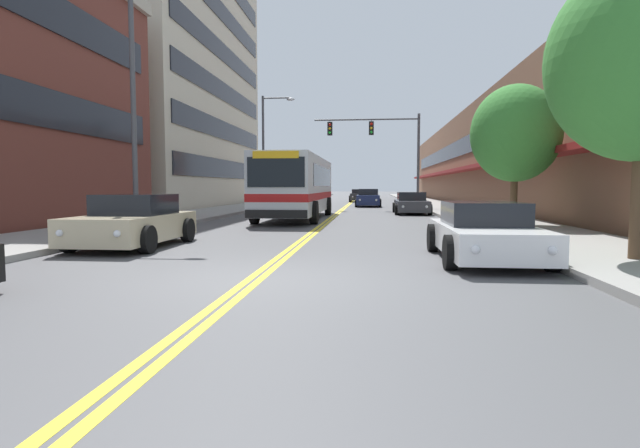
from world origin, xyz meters
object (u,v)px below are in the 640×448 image
(car_white_parked_right_foreground, at_px, (484,233))
(traffic_signal_mast, at_px, (382,141))
(car_dark_grey_parked_right_mid, at_px, (411,204))
(city_bus, at_px, (297,184))
(street_lamp_left_near, at_px, (143,88))
(street_lamp_left_far, at_px, (268,142))
(fire_hydrant, at_px, (512,224))
(car_red_moving_third, at_px, (366,195))
(car_charcoal_moving_lead, at_px, (360,196))
(street_tree_right_mid, at_px, (516,134))
(car_beige_parked_left_near, at_px, (134,222))
(car_navy_moving_second, at_px, (368,198))

(car_white_parked_right_foreground, height_order, traffic_signal_mast, traffic_signal_mast)
(car_white_parked_right_foreground, height_order, car_dark_grey_parked_right_mid, car_dark_grey_parked_right_mid)
(city_bus, xyz_separation_m, street_lamp_left_near, (-3.31, -9.92, 2.89))
(street_lamp_left_far, distance_m, fire_hydrant, 22.28)
(car_dark_grey_parked_right_mid, bearing_deg, car_red_moving_third, 95.32)
(car_charcoal_moving_lead, height_order, car_red_moving_third, car_charcoal_moving_lead)
(street_lamp_left_near, distance_m, street_tree_right_mid, 13.18)
(car_charcoal_moving_lead, height_order, fire_hydrant, car_charcoal_moving_lead)
(car_beige_parked_left_near, height_order, car_red_moving_third, car_beige_parked_left_near)
(city_bus, height_order, car_dark_grey_parked_right_mid, city_bus)
(street_lamp_left_near, distance_m, street_lamp_left_far, 18.58)
(car_beige_parked_left_near, relative_size, traffic_signal_mast, 0.60)
(city_bus, distance_m, car_red_moving_third, 36.84)
(car_red_moving_third, distance_m, traffic_signal_mast, 26.89)
(street_lamp_left_far, bearing_deg, car_dark_grey_parked_right_mid, -21.51)
(traffic_signal_mast, distance_m, street_lamp_left_near, 21.51)
(car_white_parked_right_foreground, distance_m, street_tree_right_mid, 9.32)
(car_charcoal_moving_lead, bearing_deg, car_white_parked_right_foreground, -85.03)
(car_navy_moving_second, relative_size, fire_hydrant, 6.07)
(car_white_parked_right_foreground, xyz_separation_m, fire_hydrant, (1.51, 3.37, -0.04))
(street_tree_right_mid, bearing_deg, fire_hydrant, -105.56)
(street_lamp_left_far, bearing_deg, street_tree_right_mid, -48.72)
(car_dark_grey_parked_right_mid, xyz_separation_m, car_charcoal_moving_lead, (-3.53, 22.98, 0.04))
(car_white_parked_right_foreground, height_order, street_tree_right_mid, street_tree_right_mid)
(car_white_parked_right_foreground, distance_m, car_dark_grey_parked_right_mid, 18.69)
(car_dark_grey_parked_right_mid, height_order, street_tree_right_mid, street_tree_right_mid)
(traffic_signal_mast, bearing_deg, car_beige_parked_left_near, -107.42)
(traffic_signal_mast, bearing_deg, fire_hydrant, -81.05)
(car_white_parked_right_foreground, relative_size, car_charcoal_moving_lead, 0.99)
(street_lamp_left_near, bearing_deg, car_white_parked_right_foreground, -21.88)
(street_lamp_left_near, bearing_deg, street_tree_right_mid, 20.28)
(traffic_signal_mast, relative_size, street_lamp_left_far, 0.95)
(car_navy_moving_second, bearing_deg, street_lamp_left_far, -134.98)
(city_bus, distance_m, car_navy_moving_second, 15.84)
(car_white_parked_right_foreground, bearing_deg, car_charcoal_moving_lead, 94.97)
(car_beige_parked_left_near, bearing_deg, car_navy_moving_second, 77.63)
(fire_hydrant, bearing_deg, street_lamp_left_far, 119.92)
(car_white_parked_right_foreground, relative_size, street_tree_right_mid, 0.87)
(car_charcoal_moving_lead, height_order, traffic_signal_mast, traffic_signal_mast)
(car_red_moving_third, distance_m, street_lamp_left_near, 47.22)
(car_charcoal_moving_lead, height_order, car_navy_moving_second, car_navy_moving_second)
(car_charcoal_moving_lead, relative_size, traffic_signal_mast, 0.63)
(car_navy_moving_second, bearing_deg, car_charcoal_moving_lead, 94.33)
(car_white_parked_right_foreground, xyz_separation_m, car_charcoal_moving_lead, (-3.62, 41.67, 0.04))
(fire_hydrant, bearing_deg, car_white_parked_right_foreground, -114.08)
(car_dark_grey_parked_right_mid, height_order, traffic_signal_mast, traffic_signal_mast)
(car_charcoal_moving_lead, relative_size, car_navy_moving_second, 0.96)
(car_beige_parked_left_near, distance_m, traffic_signal_mast, 23.74)
(street_lamp_left_near, height_order, street_lamp_left_far, street_lamp_left_near)
(traffic_signal_mast, bearing_deg, city_bus, -113.44)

